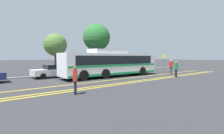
{
  "coord_description": "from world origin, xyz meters",
  "views": [
    {
      "loc": [
        -11.58,
        -15.38,
        2.25
      ],
      "look_at": [
        1.02,
        -0.4,
        1.08
      ],
      "focal_mm": 28.0,
      "sensor_mm": 36.0,
      "label": 1
    }
  ],
  "objects_px": {
    "tree_1": "(97,37)",
    "pedestrian_2": "(176,68)",
    "pedestrian_1": "(75,79)",
    "parked_car_1": "(53,71)",
    "transit_bus": "(112,63)",
    "bus_stop_sign": "(164,61)",
    "pedestrian_0": "(171,66)",
    "parked_car_3": "(133,67)",
    "parked_car_2": "(102,68)",
    "tree_2": "(55,45)"
  },
  "relations": [
    {
      "from": "transit_bus",
      "to": "bus_stop_sign",
      "type": "xyz_separation_m",
      "value": [
        7.86,
        -1.58,
        0.15
      ]
    },
    {
      "from": "transit_bus",
      "to": "bus_stop_sign",
      "type": "height_order",
      "value": "transit_bus"
    },
    {
      "from": "transit_bus",
      "to": "pedestrian_0",
      "type": "relative_size",
      "value": 6.51
    },
    {
      "from": "pedestrian_1",
      "to": "parked_car_2",
      "type": "bearing_deg",
      "value": -8.63
    },
    {
      "from": "parked_car_1",
      "to": "parked_car_3",
      "type": "bearing_deg",
      "value": -91.96
    },
    {
      "from": "parked_car_3",
      "to": "tree_2",
      "type": "height_order",
      "value": "tree_2"
    },
    {
      "from": "parked_car_1",
      "to": "parked_car_2",
      "type": "relative_size",
      "value": 0.9
    },
    {
      "from": "parked_car_2",
      "to": "pedestrian_0",
      "type": "height_order",
      "value": "pedestrian_0"
    },
    {
      "from": "pedestrian_2",
      "to": "parked_car_3",
      "type": "bearing_deg",
      "value": 10.51
    },
    {
      "from": "parked_car_1",
      "to": "pedestrian_0",
      "type": "xyz_separation_m",
      "value": [
        12.76,
        -6.36,
        0.37
      ]
    },
    {
      "from": "parked_car_3",
      "to": "pedestrian_0",
      "type": "relative_size",
      "value": 2.16
    },
    {
      "from": "bus_stop_sign",
      "to": "tree_2",
      "type": "relative_size",
      "value": 0.51
    },
    {
      "from": "parked_car_3",
      "to": "parked_car_2",
      "type": "bearing_deg",
      "value": 85.64
    },
    {
      "from": "parked_car_2",
      "to": "parked_car_3",
      "type": "height_order",
      "value": "parked_car_2"
    },
    {
      "from": "parked_car_3",
      "to": "pedestrian_0",
      "type": "xyz_separation_m",
      "value": [
        0.55,
        -6.04,
        0.36
      ]
    },
    {
      "from": "tree_1",
      "to": "tree_2",
      "type": "distance_m",
      "value": 7.69
    },
    {
      "from": "pedestrian_2",
      "to": "tree_2",
      "type": "height_order",
      "value": "tree_2"
    },
    {
      "from": "pedestrian_1",
      "to": "parked_car_1",
      "type": "bearing_deg",
      "value": 22.1
    },
    {
      "from": "parked_car_3",
      "to": "pedestrian_0",
      "type": "distance_m",
      "value": 6.07
    },
    {
      "from": "bus_stop_sign",
      "to": "tree_2",
      "type": "bearing_deg",
      "value": -121.51
    },
    {
      "from": "parked_car_1",
      "to": "pedestrian_1",
      "type": "xyz_separation_m",
      "value": [
        -2.21,
        -9.14,
        0.24
      ]
    },
    {
      "from": "parked_car_2",
      "to": "pedestrian_0",
      "type": "distance_m",
      "value": 8.77
    },
    {
      "from": "parked_car_1",
      "to": "pedestrian_0",
      "type": "relative_size",
      "value": 2.26
    },
    {
      "from": "parked_car_3",
      "to": "pedestrian_2",
      "type": "bearing_deg",
      "value": 164.27
    },
    {
      "from": "tree_1",
      "to": "pedestrian_2",
      "type": "bearing_deg",
      "value": -83.75
    },
    {
      "from": "pedestrian_0",
      "to": "pedestrian_2",
      "type": "bearing_deg",
      "value": 72.98
    },
    {
      "from": "parked_car_3",
      "to": "tree_1",
      "type": "relative_size",
      "value": 0.54
    },
    {
      "from": "pedestrian_2",
      "to": "pedestrian_0",
      "type": "bearing_deg",
      "value": -25.94
    },
    {
      "from": "transit_bus",
      "to": "pedestrian_2",
      "type": "xyz_separation_m",
      "value": [
        4.95,
        -4.99,
        -0.51
      ]
    },
    {
      "from": "parked_car_3",
      "to": "pedestrian_1",
      "type": "bearing_deg",
      "value": 118.47
    },
    {
      "from": "pedestrian_0",
      "to": "pedestrian_1",
      "type": "height_order",
      "value": "pedestrian_0"
    },
    {
      "from": "pedestrian_0",
      "to": "tree_1",
      "type": "distance_m",
      "value": 12.3
    },
    {
      "from": "parked_car_1",
      "to": "tree_1",
      "type": "distance_m",
      "value": 11.05
    },
    {
      "from": "pedestrian_2",
      "to": "tree_1",
      "type": "relative_size",
      "value": 0.23
    },
    {
      "from": "parked_car_2",
      "to": "bus_stop_sign",
      "type": "distance_m",
      "value": 8.34
    },
    {
      "from": "parked_car_1",
      "to": "tree_1",
      "type": "height_order",
      "value": "tree_1"
    },
    {
      "from": "transit_bus",
      "to": "pedestrian_1",
      "type": "bearing_deg",
      "value": -50.2
    },
    {
      "from": "parked_car_3",
      "to": "bus_stop_sign",
      "type": "relative_size",
      "value": 1.52
    },
    {
      "from": "transit_bus",
      "to": "parked_car_1",
      "type": "bearing_deg",
      "value": -119.2
    },
    {
      "from": "parked_car_1",
      "to": "bus_stop_sign",
      "type": "relative_size",
      "value": 1.59
    },
    {
      "from": "parked_car_3",
      "to": "pedestrian_2",
      "type": "height_order",
      "value": "pedestrian_2"
    },
    {
      "from": "parked_car_3",
      "to": "pedestrian_1",
      "type": "relative_size",
      "value": 2.42
    },
    {
      "from": "bus_stop_sign",
      "to": "parked_car_2",
      "type": "bearing_deg",
      "value": -122.54
    },
    {
      "from": "parked_car_3",
      "to": "bus_stop_sign",
      "type": "xyz_separation_m",
      "value": [
        1.08,
        -4.68,
        0.95
      ]
    },
    {
      "from": "transit_bus",
      "to": "parked_car_1",
      "type": "xyz_separation_m",
      "value": [
        -5.43,
        3.42,
        -0.8
      ]
    },
    {
      "from": "bus_stop_sign",
      "to": "tree_2",
      "type": "xyz_separation_m",
      "value": [
        -11.71,
        8.04,
        2.06
      ]
    },
    {
      "from": "pedestrian_1",
      "to": "tree_2",
      "type": "height_order",
      "value": "tree_2"
    },
    {
      "from": "pedestrian_2",
      "to": "transit_bus",
      "type": "bearing_deg",
      "value": 67.99
    },
    {
      "from": "pedestrian_1",
      "to": "bus_stop_sign",
      "type": "distance_m",
      "value": 16.06
    },
    {
      "from": "tree_1",
      "to": "parked_car_1",
      "type": "bearing_deg",
      "value": -153.04
    }
  ]
}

